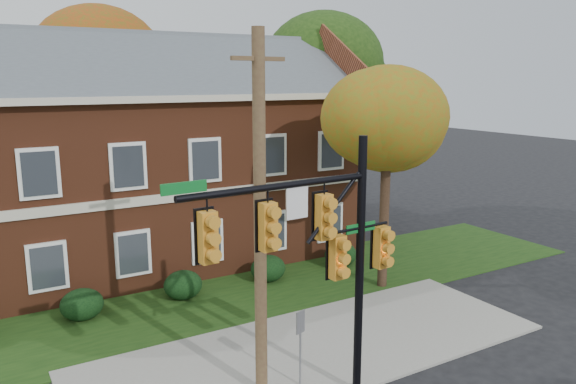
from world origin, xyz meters
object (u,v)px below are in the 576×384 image
hedge_left (82,304)px  hedge_center (183,285)px  utility_pole (260,220)px  traffic_signal (322,247)px  tree_far_rear (116,59)px  tree_right_rear (342,73)px  hedge_far_right (341,254)px  tree_near_right (395,111)px  apartment_building (136,147)px  hedge_right (268,268)px  sign_post (300,336)px

hedge_left → hedge_center: bearing=0.0°
utility_pole → traffic_signal: bearing=-59.2°
hedge_center → tree_far_rear: size_ratio=0.12×
tree_far_rear → traffic_signal: tree_far_rear is taller
tree_right_rear → tree_far_rear: size_ratio=0.92×
hedge_far_right → tree_near_right: 6.77m
hedge_center → tree_near_right: size_ratio=0.16×
apartment_building → hedge_right: apartment_building is taller
hedge_left → tree_near_right: size_ratio=0.16×
tree_near_right → tree_far_rear: 17.12m
hedge_left → hedge_right: 7.00m
tree_near_right → sign_post: (-6.72, -4.39, -5.24)m
tree_far_rear → tree_right_rear: bearing=-35.0°
hedge_left → sign_post: 8.30m
tree_near_right → tree_right_rear: tree_right_rear is taller
utility_pole → sign_post: bearing=-18.1°
tree_far_rear → utility_pole: 20.62m
hedge_right → tree_right_rear: size_ratio=0.13×
traffic_signal → utility_pole: size_ratio=0.73×
tree_right_rear → hedge_center: bearing=-151.6°
hedge_right → sign_post: sign_post is taller
hedge_left → tree_near_right: tree_near_right is taller
utility_pole → sign_post: utility_pole is taller
hedge_left → hedge_far_right: size_ratio=1.00×
hedge_right → tree_far_rear: size_ratio=0.12×
tree_near_right → tree_right_rear: (4.09, 8.95, 1.45)m
hedge_left → tree_right_rear: tree_right_rear is taller
hedge_right → sign_post: bearing=-112.6°
tree_far_rear → utility_pole: size_ratio=1.28×
apartment_building → utility_pole: size_ratio=2.09×
sign_post → hedge_far_right: bearing=29.1°
hedge_center → tree_right_rear: (11.31, 6.11, 7.60)m
tree_right_rear → tree_far_rear: tree_far_rear is taller
hedge_right → tree_far_rear: (-2.16, 13.09, 8.32)m
apartment_building → tree_right_rear: size_ratio=1.77×
tree_right_rear → sign_post: tree_right_rear is taller
traffic_signal → apartment_building: bearing=87.8°
hedge_right → traffic_signal: size_ratio=0.21×
apartment_building → hedge_right: 7.73m
hedge_right → tree_near_right: (3.72, -2.83, 6.14)m
sign_post → apartment_building: bearing=73.4°
hedge_right → tree_near_right: size_ratio=0.16×
hedge_left → traffic_signal: traffic_signal is taller
tree_near_right → traffic_signal: bearing=-141.5°
traffic_signal → hedge_far_right: bearing=47.5°
hedge_right → tree_near_right: bearing=-37.3°
tree_right_rear → tree_far_rear: bearing=145.0°
hedge_far_right → traffic_signal: size_ratio=0.21×
apartment_building → hedge_center: size_ratio=13.43×
hedge_far_right → sign_post: 9.76m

